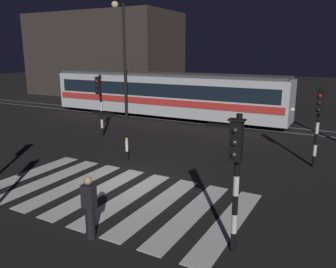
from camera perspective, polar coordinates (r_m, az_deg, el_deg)
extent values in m
plane|color=black|center=(13.24, -5.32, -7.68)|extent=(120.00, 120.00, 0.00)
cube|color=#59595E|center=(22.78, 9.81, 1.28)|extent=(80.00, 0.12, 0.03)
cube|color=#59595E|center=(24.12, 10.88, 1.91)|extent=(80.00, 0.12, 0.03)
cube|color=silver|center=(14.89, -22.02, -6.18)|extent=(0.79, 4.79, 0.02)
cube|color=silver|center=(14.02, -18.92, -7.11)|extent=(0.79, 4.79, 0.02)
cube|color=silver|center=(13.21, -15.40, -8.14)|extent=(0.79, 4.79, 0.02)
cube|color=silver|center=(12.46, -11.43, -9.26)|extent=(0.79, 4.79, 0.02)
cube|color=silver|center=(11.77, -6.94, -10.47)|extent=(0.79, 4.79, 0.02)
cube|color=silver|center=(11.18, -1.89, -11.74)|extent=(0.79, 4.79, 0.02)
cube|color=silver|center=(10.68, 3.73, -13.03)|extent=(0.79, 4.79, 0.02)
cube|color=silver|center=(10.29, 9.90, -14.30)|extent=(0.79, 4.79, 0.02)
cylinder|color=black|center=(15.90, 22.89, -4.15)|extent=(0.14, 0.14, 0.48)
cylinder|color=white|center=(15.77, 23.05, -2.49)|extent=(0.14, 0.14, 0.48)
cylinder|color=black|center=(15.65, 23.21, -0.80)|extent=(0.14, 0.14, 0.48)
cylinder|color=white|center=(15.55, 23.38, 0.92)|extent=(0.14, 0.14, 0.48)
cylinder|color=black|center=(15.46, 23.54, 2.65)|extent=(0.14, 0.14, 0.48)
cylinder|color=white|center=(15.39, 23.71, 4.41)|extent=(0.14, 0.14, 0.48)
cylinder|color=black|center=(15.33, 23.88, 6.18)|extent=(0.14, 0.14, 0.48)
cube|color=black|center=(15.20, 23.70, 4.77)|extent=(0.28, 0.20, 0.90)
sphere|color=red|center=(15.06, 23.77, 5.77)|extent=(0.14, 0.14, 0.14)
sphere|color=black|center=(15.09, 23.66, 4.72)|extent=(0.14, 0.14, 0.14)
sphere|color=black|center=(15.13, 23.56, 3.67)|extent=(0.14, 0.14, 0.14)
cube|color=black|center=(15.15, 23.88, 6.60)|extent=(0.36, 0.24, 0.04)
cylinder|color=black|center=(8.99, 10.71, -17.05)|extent=(0.14, 0.14, 0.49)
cylinder|color=white|center=(8.75, 10.85, -14.29)|extent=(0.14, 0.14, 0.49)
cylinder|color=black|center=(8.54, 11.00, -11.39)|extent=(0.14, 0.14, 0.49)
cylinder|color=white|center=(8.34, 11.15, -8.34)|extent=(0.14, 0.14, 0.49)
cylinder|color=black|center=(8.18, 11.31, -5.16)|extent=(0.14, 0.14, 0.49)
cylinder|color=white|center=(8.03, 11.47, -1.86)|extent=(0.14, 0.14, 0.49)
cylinder|color=black|center=(7.92, 11.64, 1.55)|extent=(0.14, 0.14, 0.49)
cube|color=black|center=(7.84, 11.16, -1.22)|extent=(0.28, 0.20, 0.90)
sphere|color=black|center=(7.67, 11.02, 0.61)|extent=(0.14, 0.14, 0.14)
sphere|color=black|center=(7.74, 10.92, -1.41)|extent=(0.14, 0.14, 0.14)
sphere|color=black|center=(7.82, 10.83, -3.39)|extent=(0.14, 0.14, 0.14)
cube|color=black|center=(7.73, 11.32, 2.29)|extent=(0.36, 0.24, 0.04)
cylinder|color=black|center=(20.13, -10.77, 0.30)|extent=(0.14, 0.14, 0.50)
cylinder|color=white|center=(20.02, -10.84, 1.69)|extent=(0.14, 0.14, 0.50)
cylinder|color=black|center=(19.92, -10.90, 3.09)|extent=(0.14, 0.14, 0.50)
cylinder|color=white|center=(19.84, -10.96, 4.51)|extent=(0.14, 0.14, 0.50)
cylinder|color=black|center=(19.77, -11.03, 5.94)|extent=(0.14, 0.14, 0.50)
cylinder|color=white|center=(19.71, -11.09, 7.37)|extent=(0.14, 0.14, 0.50)
cylinder|color=black|center=(19.67, -11.16, 8.82)|extent=(0.14, 0.14, 0.50)
cube|color=black|center=(19.57, -11.43, 7.75)|extent=(0.28, 0.20, 0.90)
sphere|color=red|center=(19.46, -11.67, 8.54)|extent=(0.14, 0.14, 0.14)
sphere|color=black|center=(19.48, -11.63, 7.72)|extent=(0.14, 0.14, 0.14)
sphere|color=black|center=(19.51, -11.59, 6.90)|extent=(0.14, 0.14, 0.14)
cube|color=black|center=(19.53, -11.49, 9.18)|extent=(0.36, 0.24, 0.04)
cylinder|color=black|center=(23.78, -7.12, 11.28)|extent=(0.18, 0.18, 7.75)
cylinder|color=black|center=(23.57, -8.07, 20.43)|extent=(0.10, 0.90, 0.10)
sphere|color=#F9E08C|center=(23.20, -8.76, 20.32)|extent=(0.44, 0.44, 0.44)
cube|color=silver|center=(25.12, -0.61, 6.51)|extent=(17.70, 2.50, 2.70)
cube|color=red|center=(24.07, -2.06, 5.35)|extent=(17.35, 0.04, 0.44)
cube|color=red|center=(26.28, 0.72, 6.06)|extent=(17.35, 0.04, 0.44)
cube|color=black|center=(23.97, -2.07, 7.25)|extent=(16.82, 0.03, 0.90)
cube|color=#4C4C51|center=(24.99, -0.62, 9.81)|extent=(17.35, 2.30, 0.20)
cylinder|color=#262628|center=(26.33, -5.81, 11.03)|extent=(0.08, 0.08, 1.00)
cube|color=black|center=(23.47, 9.91, 2.04)|extent=(2.20, 2.00, 0.35)
cube|color=black|center=(27.97, -9.43, 3.90)|extent=(2.20, 2.00, 0.35)
sphere|color=#F9F2CC|center=(22.39, 19.89, 3.80)|extent=(0.24, 0.24, 0.24)
cylinder|color=black|center=(9.48, -12.70, -14.07)|extent=(0.24, 0.24, 0.88)
cube|color=black|center=(9.17, -12.94, -9.96)|extent=(0.36, 0.22, 0.60)
sphere|color=tan|center=(9.01, -13.08, -7.51)|extent=(0.22, 0.22, 0.22)
cylinder|color=black|center=(15.32, -6.77, -3.75)|extent=(0.12, 0.12, 0.50)
cylinder|color=white|center=(15.18, -6.82, -1.95)|extent=(0.12, 0.12, 0.50)
sphere|color=yellow|center=(15.11, -6.85, -0.85)|extent=(0.12, 0.12, 0.12)
cube|color=#382D28|center=(39.86, -10.51, 12.71)|extent=(16.10, 8.00, 8.68)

